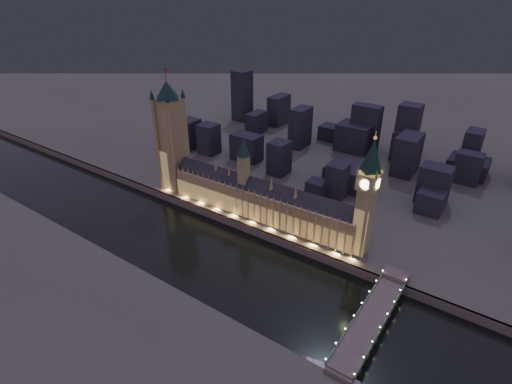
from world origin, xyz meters
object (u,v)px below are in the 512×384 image
Objects in this scene: river_boat at (331,374)px; elizabeth_tower at (368,189)px; westminster_bridge at (372,318)px; palace_of_westminster at (260,200)px; victoria_tower at (171,132)px.

elizabeth_tower is at bearing 104.75° from river_boat.
westminster_bridge is 54.81m from river_boat.
palace_of_westminster is at bearing 138.45° from river_boat.
river_boat is (134.86, -119.52, -24.81)m from palace_of_westminster.
victoria_tower is at bearing 180.00° from elizabeth_tower.
westminster_bridge is at bearing -14.37° from victoria_tower.
victoria_tower is 3.05× the size of river_boat.
river_boat is (-5.61, -54.34, -4.43)m from westminster_bridge.
palace_of_westminster is 111.66m from elizabeth_tower.
palace_of_westminster reaches higher than river_boat.
palace_of_westminster is 1.55× the size of victoria_tower.
elizabeth_tower is at bearing -0.00° from victoria_tower.
victoria_tower is 1.20× the size of elizabeth_tower.
victoria_tower reaches higher than palace_of_westminster.
palace_of_westminster is at bearing 155.11° from westminster_bridge.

